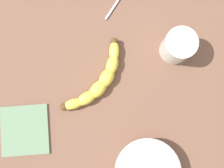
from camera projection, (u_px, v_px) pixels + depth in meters
wooden_tabletop at (111, 79)px, 72.46cm from camera, size 120.00×120.00×3.00cm
banana at (99, 81)px, 69.16cm from camera, size 23.06×9.09×3.46cm
smoothie_glass at (178, 46)px, 67.70cm from camera, size 7.93×7.93×8.50cm
folded_napkin at (25, 130)px, 69.35cm from camera, size 17.31×17.14×0.60cm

